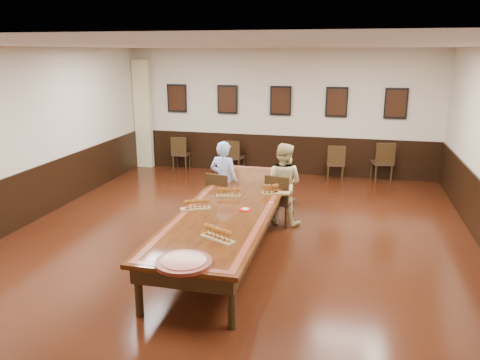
% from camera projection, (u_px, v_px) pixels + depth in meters
% --- Properties ---
extents(floor, '(8.00, 10.00, 0.02)m').
position_uv_depth(floor, '(233.00, 246.00, 7.75)').
color(floor, black).
rests_on(floor, ground).
extents(ceiling, '(8.00, 10.00, 0.02)m').
position_uv_depth(ceiling, '(232.00, 45.00, 6.89)').
color(ceiling, white).
rests_on(ceiling, floor).
extents(wall_back, '(8.00, 0.02, 3.20)m').
position_uv_depth(wall_back, '(281.00, 112.00, 12.02)').
color(wall_back, beige).
rests_on(wall_back, floor).
extents(wall_front, '(8.00, 0.02, 3.20)m').
position_uv_depth(wall_front, '(12.00, 331.00, 2.62)').
color(wall_front, beige).
rests_on(wall_front, floor).
extents(wall_left, '(0.02, 10.00, 3.20)m').
position_uv_depth(wall_left, '(12.00, 140.00, 8.22)').
color(wall_left, beige).
rests_on(wall_left, floor).
extents(chair_man, '(0.53, 0.56, 0.95)m').
position_uv_depth(chair_man, '(222.00, 196.00, 8.80)').
color(chair_man, '#321E16').
rests_on(chair_man, floor).
extents(chair_woman, '(0.55, 0.58, 0.97)m').
position_uv_depth(chair_woman, '(280.00, 199.00, 8.59)').
color(chair_woman, '#321E16').
rests_on(chair_woman, floor).
extents(spare_chair_a, '(0.45, 0.48, 0.91)m').
position_uv_depth(spare_chair_a, '(181.00, 153.00, 12.67)').
color(spare_chair_a, '#321E16').
rests_on(spare_chair_a, floor).
extents(spare_chair_b, '(0.48, 0.51, 0.87)m').
position_uv_depth(spare_chair_b, '(236.00, 156.00, 12.37)').
color(spare_chair_b, '#321E16').
rests_on(spare_chair_b, floor).
extents(spare_chair_c, '(0.47, 0.50, 0.91)m').
position_uv_depth(spare_chair_c, '(336.00, 162.00, 11.57)').
color(spare_chair_c, '#321E16').
rests_on(spare_chair_c, floor).
extents(spare_chair_d, '(0.57, 0.61, 0.99)m').
position_uv_depth(spare_chair_d, '(382.00, 161.00, 11.50)').
color(spare_chair_d, '#321E16').
rests_on(spare_chair_d, floor).
extents(person_man, '(0.61, 0.46, 1.52)m').
position_uv_depth(person_man, '(224.00, 181.00, 8.82)').
color(person_man, '#5480D4').
rests_on(person_man, floor).
extents(person_woman, '(0.86, 0.73, 1.52)m').
position_uv_depth(person_woman, '(283.00, 184.00, 8.60)').
color(person_woman, beige).
rests_on(person_woman, floor).
extents(pink_phone, '(0.07, 0.14, 0.01)m').
position_uv_depth(pink_phone, '(271.00, 203.00, 7.54)').
color(pink_phone, '#DC4966').
rests_on(pink_phone, conference_table).
extents(curtain, '(0.45, 0.18, 2.90)m').
position_uv_depth(curtain, '(143.00, 115.00, 12.72)').
color(curtain, beige).
rests_on(curtain, floor).
extents(wainscoting, '(8.00, 10.00, 1.00)m').
position_uv_depth(wainscoting, '(233.00, 217.00, 7.61)').
color(wainscoting, black).
rests_on(wainscoting, floor).
extents(conference_table, '(1.40, 5.00, 0.76)m').
position_uv_depth(conference_table, '(233.00, 211.00, 7.58)').
color(conference_table, black).
rests_on(conference_table, floor).
extents(posters, '(6.14, 0.04, 0.74)m').
position_uv_depth(posters, '(281.00, 101.00, 11.87)').
color(posters, black).
rests_on(posters, wall_back).
extents(flight_a, '(0.43, 0.21, 0.15)m').
position_uv_depth(flight_a, '(228.00, 193.00, 7.85)').
color(flight_a, olive).
rests_on(flight_a, conference_table).
extents(flight_b, '(0.50, 0.26, 0.18)m').
position_uv_depth(flight_b, '(274.00, 189.00, 8.00)').
color(flight_b, olive).
rests_on(flight_b, conference_table).
extents(flight_c, '(0.47, 0.32, 0.17)m').
position_uv_depth(flight_c, '(196.00, 205.00, 7.21)').
color(flight_c, olive).
rests_on(flight_c, conference_table).
extents(flight_d, '(0.52, 0.37, 0.19)m').
position_uv_depth(flight_d, '(218.00, 234.00, 6.04)').
color(flight_d, olive).
rests_on(flight_d, conference_table).
extents(red_plate_grp, '(0.20, 0.20, 0.03)m').
position_uv_depth(red_plate_grp, '(245.00, 209.00, 7.20)').
color(red_plate_grp, red).
rests_on(red_plate_grp, conference_table).
extents(carved_platter, '(0.69, 0.69, 0.05)m').
position_uv_depth(carved_platter, '(184.00, 262.00, 5.37)').
color(carved_platter, '#541810').
rests_on(carved_platter, conference_table).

